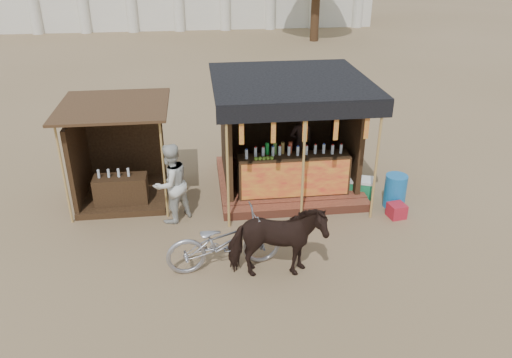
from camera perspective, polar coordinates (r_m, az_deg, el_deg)
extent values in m
plane|color=#846B4C|center=(9.77, 1.16, -9.95)|extent=(120.00, 120.00, 0.00)
cube|color=brown|center=(12.82, 3.40, 0.00)|extent=(3.40, 2.80, 0.22)
cube|color=brown|center=(11.48, 4.75, -3.44)|extent=(3.40, 0.35, 0.20)
cube|color=#3D2816|center=(11.73, 4.29, 0.53)|extent=(2.60, 0.55, 0.95)
cube|color=red|center=(11.48, 4.55, -0.09)|extent=(2.50, 0.02, 0.88)
cube|color=#3D2816|center=(13.44, 2.62, 7.56)|extent=(3.00, 0.12, 2.50)
cube|color=#3D2816|center=(12.11, -3.46, 5.40)|extent=(0.12, 2.50, 2.50)
cube|color=#3D2816|center=(12.63, 10.31, 5.91)|extent=(0.12, 2.50, 2.50)
cube|color=black|center=(11.70, 3.92, 11.23)|extent=(3.60, 3.60, 0.06)
cube|color=black|center=(10.09, 5.75, 7.62)|extent=(3.60, 0.06, 0.36)
cylinder|color=tan|center=(10.35, -3.27, 1.07)|extent=(0.06, 0.06, 2.75)
cylinder|color=tan|center=(10.55, 5.43, 1.51)|extent=(0.06, 0.06, 2.75)
cylinder|color=tan|center=(10.99, 13.62, 1.90)|extent=(0.06, 0.06, 2.75)
cube|color=red|center=(10.04, -1.67, 5.42)|extent=(0.10, 0.02, 0.55)
cube|color=red|center=(10.12, 2.01, 5.58)|extent=(0.10, 0.02, 0.55)
cube|color=red|center=(10.24, 5.63, 5.71)|extent=(0.10, 0.02, 0.55)
cube|color=red|center=(10.39, 9.15, 5.82)|extent=(0.10, 0.02, 0.55)
cube|color=red|center=(10.59, 12.55, 5.90)|extent=(0.10, 0.02, 0.55)
imported|color=black|center=(12.60, 5.17, 4.07)|extent=(0.62, 0.44, 1.63)
cube|color=#3D2816|center=(12.52, -14.68, -1.74)|extent=(2.00, 2.00, 0.15)
cube|color=#3D2816|center=(12.98, -14.72, 4.03)|extent=(1.90, 0.10, 2.10)
cube|color=#3D2816|center=(12.29, -19.58, 2.07)|extent=(0.10, 1.90, 2.10)
cube|color=#472D19|center=(11.57, -16.01, 8.04)|extent=(2.40, 2.40, 0.06)
cylinder|color=tan|center=(11.33, -21.14, 0.45)|extent=(0.05, 0.05, 2.35)
cylinder|color=tan|center=(10.99, -10.50, 1.06)|extent=(0.05, 0.05, 2.35)
cube|color=#3D2816|center=(11.94, -15.12, -1.47)|extent=(1.20, 0.50, 0.80)
imported|color=black|center=(9.11, 2.36, -7.27)|extent=(1.79, 0.87, 1.48)
imported|color=#96969E|center=(9.45, -3.66, -7.12)|extent=(2.29, 1.07, 1.16)
imported|color=silver|center=(10.96, -9.69, -0.51)|extent=(1.11, 1.09, 1.81)
cylinder|color=#1664A9|center=(12.04, 15.61, -1.32)|extent=(0.53, 0.53, 0.79)
cube|color=#A71B2B|center=(11.70, 15.78, -3.49)|extent=(0.41, 0.41, 0.32)
cube|color=#1B7C49|center=(12.40, 11.67, -1.04)|extent=(0.73, 0.61, 0.40)
cube|color=white|center=(12.29, 11.77, -0.09)|extent=(0.75, 0.64, 0.06)
cylinder|color=silver|center=(35.81, -24.14, 17.75)|extent=(0.70, 0.70, 3.60)
cylinder|color=silver|center=(35.10, -19.23, 18.40)|extent=(0.70, 0.70, 3.60)
cylinder|color=silver|center=(34.64, -14.11, 18.93)|extent=(0.70, 0.70, 3.60)
cylinder|color=silver|center=(34.44, -8.87, 19.33)|extent=(0.70, 0.70, 3.60)
cylinder|color=silver|center=(34.50, -3.59, 19.59)|extent=(0.70, 0.70, 3.60)
cylinder|color=silver|center=(34.81, 1.65, 19.68)|extent=(0.70, 0.70, 3.60)
cylinder|color=silver|center=(35.38, 6.75, 19.63)|extent=(0.70, 0.70, 3.60)
cylinder|color=silver|center=(36.19, 11.66, 19.45)|extent=(0.70, 0.70, 3.60)
cylinder|color=#382314|center=(30.88, 6.82, 19.06)|extent=(0.50, 0.50, 4.00)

